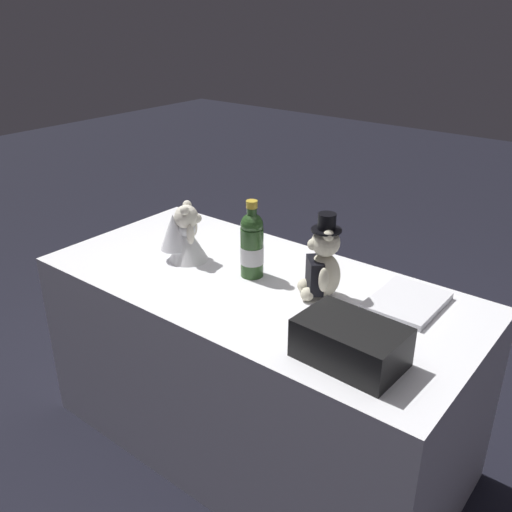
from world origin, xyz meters
name	(u,v)px	position (x,y,z in m)	size (l,w,h in m)	color
ground_plane	(256,438)	(0.00, 0.00, 0.00)	(12.00, 12.00, 0.00)	black
reception_table	(256,366)	(0.00, 0.00, 0.36)	(1.56, 0.75, 0.71)	white
teddy_bear_groom	(322,264)	(-0.23, -0.06, 0.83)	(0.14, 0.14, 0.29)	beige
teddy_bear_bride	(184,235)	(0.33, 0.02, 0.81)	(0.20, 0.18, 0.23)	white
champagne_bottle	(252,244)	(0.04, -0.03, 0.83)	(0.08, 0.08, 0.28)	#2C5023
signing_pen	(189,237)	(0.46, -0.14, 0.72)	(0.12, 0.08, 0.01)	maroon
gift_case_black	(351,343)	(-0.49, 0.21, 0.77)	(0.29, 0.20, 0.12)	black
guestbook	(407,302)	(-0.48, -0.18, 0.72)	(0.21, 0.26, 0.02)	white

